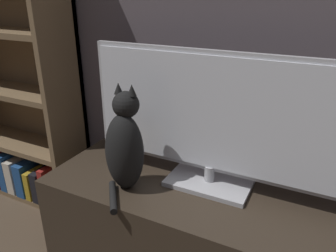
% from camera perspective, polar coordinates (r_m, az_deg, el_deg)
% --- Properties ---
extents(tv_stand, '(1.47, 0.51, 0.44)m').
position_cam_1_polar(tv_stand, '(1.52, 7.24, -18.55)').
color(tv_stand, '#33281E').
rests_on(tv_stand, ground_plane).
extents(tv, '(1.09, 0.21, 0.57)m').
position_cam_1_polar(tv, '(1.32, 7.80, 1.04)').
color(tv, '#B7B7BC').
rests_on(tv, tv_stand).
extents(cat, '(0.17, 0.28, 0.45)m').
position_cam_1_polar(cat, '(1.35, -7.48, -3.49)').
color(cat, black).
rests_on(cat, tv_stand).
extents(bookshelf, '(0.78, 0.28, 1.68)m').
position_cam_1_polar(bookshelf, '(2.10, -24.59, 7.09)').
color(bookshelf, brown).
rests_on(bookshelf, ground_plane).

